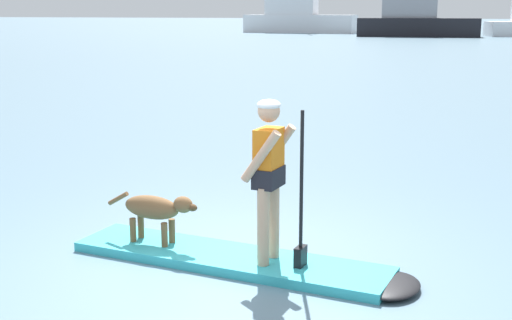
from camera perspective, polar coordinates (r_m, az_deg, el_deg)
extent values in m
plane|color=slate|center=(7.36, -2.23, -8.46)|extent=(400.00, 400.00, 0.00)
cube|color=#33B2BF|center=(7.35, -2.24, -8.10)|extent=(3.50, 1.26, 0.10)
ellipsoid|color=black|center=(6.79, 10.96, -10.06)|extent=(0.66, 0.81, 0.10)
cylinder|color=tan|center=(7.13, 1.45, -4.92)|extent=(0.12, 0.12, 0.80)
cylinder|color=tan|center=(6.90, 0.59, -5.50)|extent=(0.12, 0.12, 0.80)
cube|color=black|center=(6.89, 1.04, -1.41)|extent=(0.27, 0.39, 0.20)
cube|color=orange|center=(6.84, 1.05, 0.26)|extent=(0.25, 0.37, 0.57)
sphere|color=tan|center=(6.76, 1.06, 4.04)|extent=(0.22, 0.22, 0.22)
ellipsoid|color=white|center=(6.75, 1.07, 4.55)|extent=(0.23, 0.23, 0.11)
cylinder|color=tan|center=(7.01, 1.68, 0.87)|extent=(0.43, 0.15, 0.54)
cylinder|color=tan|center=(6.66, 0.39, 0.29)|extent=(0.43, 0.15, 0.54)
cylinder|color=black|center=(6.78, 3.75, -2.46)|extent=(0.04, 0.04, 1.57)
cube|color=black|center=(6.99, 3.67, -7.89)|extent=(0.11, 0.19, 0.20)
ellipsoid|color=brown|center=(7.66, -8.56, -3.86)|extent=(0.70, 0.31, 0.26)
ellipsoid|color=brown|center=(7.43, -6.01, -3.67)|extent=(0.24, 0.19, 0.18)
ellipsoid|color=#503923|center=(7.39, -5.27, -3.91)|extent=(0.13, 0.10, 0.08)
cylinder|color=brown|center=(7.89, -11.24, -3.11)|extent=(0.27, 0.09, 0.18)
cylinder|color=brown|center=(7.69, -6.92, -5.79)|extent=(0.07, 0.07, 0.26)
cylinder|color=brown|center=(7.57, -7.53, -6.11)|extent=(0.07, 0.07, 0.26)
cylinder|color=brown|center=(7.91, -9.43, -5.37)|extent=(0.07, 0.07, 0.26)
cylinder|color=brown|center=(7.79, -10.07, -5.67)|extent=(0.07, 0.07, 0.26)
cube|color=white|center=(80.16, 3.59, 11.10)|extent=(13.06, 4.12, 2.00)
cube|color=silver|center=(80.37, 2.93, 12.67)|extent=(5.97, 2.64, 2.37)
cylinder|color=silver|center=(80.37, 2.93, 12.68)|extent=(4.48, 0.66, 0.14)
cube|color=black|center=(70.34, 13.17, 10.56)|extent=(11.63, 3.63, 1.78)
cube|color=gray|center=(70.38, 12.52, 12.05)|extent=(5.27, 2.60, 1.81)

